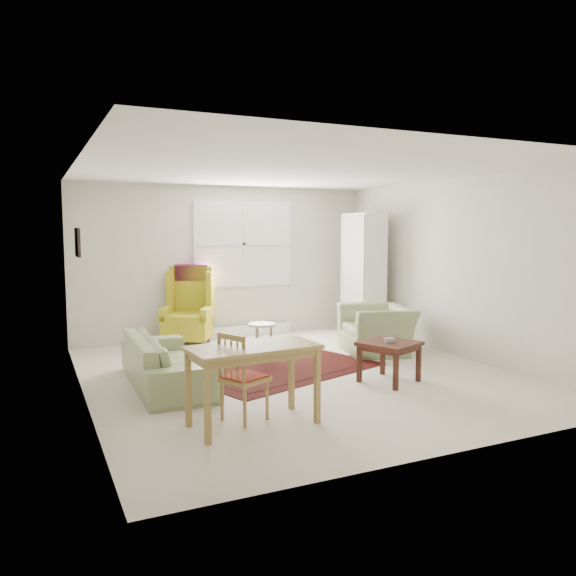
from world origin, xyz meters
name	(u,v)px	position (x,y,z in m)	size (l,w,h in m)	color
room	(292,272)	(0.02, 0.21, 1.26)	(5.04, 5.54, 2.51)	beige
rug	(281,368)	(-0.09, 0.33, 0.01)	(2.42, 1.56, 0.02)	black
sofa	(167,351)	(-1.59, 0.20, 0.40)	(1.97, 0.77, 0.79)	gray
armchair	(377,325)	(1.60, 0.65, 0.41)	(1.05, 0.91, 0.81)	gray
wingback_chair	(187,305)	(-0.77, 2.35, 0.62)	(0.71, 0.76, 1.24)	#AFA41B
coffee_table	(389,362)	(0.82, -0.76, 0.24)	(0.59, 0.59, 0.49)	#3F1B13
stool	(262,341)	(-0.08, 1.00, 0.25)	(0.37, 0.37, 0.50)	white
cabinet	(364,275)	(2.10, 1.82, 1.03)	(0.43, 0.82, 2.06)	white
desk	(253,385)	(-1.16, -1.45, 0.37)	(1.17, 0.59, 0.74)	olive
desk_chair	(244,376)	(-1.19, -1.30, 0.42)	(0.37, 0.37, 0.85)	olive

